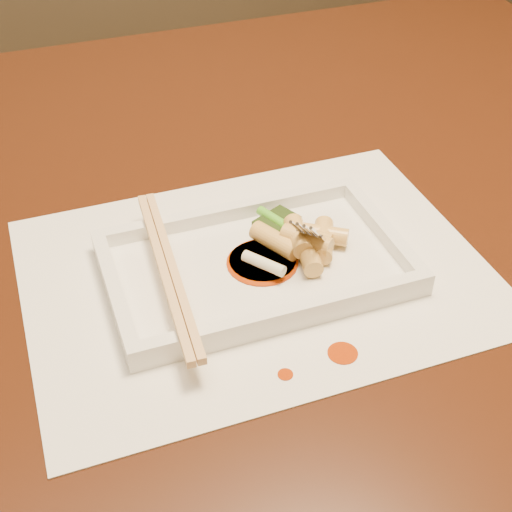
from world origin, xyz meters
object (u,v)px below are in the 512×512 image
object	(u,v)px
chopstick_a	(163,270)
fork	(326,168)
table	(143,296)
placemat	(256,272)
plate_base	(256,268)

from	to	relation	value
chopstick_a	fork	size ratio (longest dim) A/B	1.56
table	placemat	bearing A→B (deg)	-53.74
table	chopstick_a	xyz separation A→B (m)	(0.00, -0.12, 0.13)
placemat	chopstick_a	bearing A→B (deg)	180.00
table	plate_base	xyz separation A→B (m)	(0.09, -0.12, 0.11)
placemat	plate_base	size ratio (longest dim) A/B	1.54
chopstick_a	placemat	bearing A→B (deg)	-0.00
plate_base	placemat	bearing A→B (deg)	-135.00
placemat	table	bearing A→B (deg)	126.26
fork	placemat	bearing A→B (deg)	-165.58
table	placemat	distance (m)	0.18
table	chopstick_a	bearing A→B (deg)	-88.23
plate_base	chopstick_a	world-z (taller)	chopstick_a
placemat	fork	xyz separation A→B (m)	(0.07, 0.02, 0.08)
plate_base	chopstick_a	distance (m)	0.08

